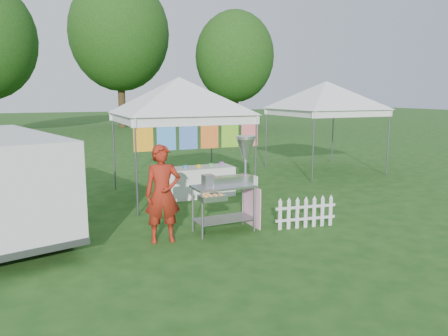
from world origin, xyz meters
name	(u,v)px	position (x,y,z in m)	size (l,w,h in m)	color
ground	(238,236)	(0.00, 0.00, 0.00)	(120.00, 120.00, 0.00)	#194212
canopy_main	(179,77)	(0.00, 3.49, 2.99)	(4.24, 4.24, 3.45)	#59595E
canopy_right	(326,81)	(5.50, 5.00, 2.99)	(4.24, 4.24, 3.45)	#59595E
tree_mid	(119,34)	(3.00, 28.00, 7.14)	(7.60, 7.60, 11.52)	#392714
tree_right	(235,57)	(10.00, 22.00, 5.18)	(5.60, 5.60, 8.42)	#392714
donut_cart	(233,176)	(0.04, 0.35, 1.06)	(1.29, 0.92, 1.80)	gray
vendor	(163,194)	(-1.36, 0.24, 0.86)	(0.63, 0.41, 1.73)	maroon
picket_fence	(306,213)	(1.41, -0.07, 0.29)	(1.25, 0.19, 0.56)	silver
display_table	(198,182)	(0.38, 3.25, 0.38)	(1.80, 0.70, 0.76)	white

